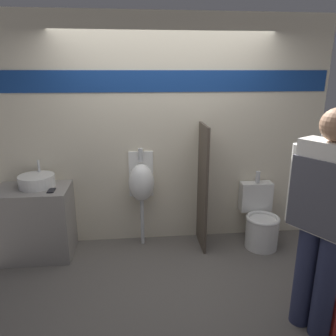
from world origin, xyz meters
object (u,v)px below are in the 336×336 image
(urinal_near_counter, at_px, (141,183))
(cell_phone, at_px, (51,191))
(person_in_vest, at_px, (325,211))
(toilet, at_px, (260,221))
(sink_basin, at_px, (37,181))

(urinal_near_counter, bearing_deg, cell_phone, -165.43)
(cell_phone, xyz_separation_m, person_in_vest, (2.32, -1.30, 0.23))
(urinal_near_counter, distance_m, toilet, 1.53)
(sink_basin, distance_m, cell_phone, 0.26)
(sink_basin, distance_m, toilet, 2.67)
(cell_phone, bearing_deg, urinal_near_counter, 14.57)
(toilet, height_order, person_in_vest, person_in_vest)
(sink_basin, distance_m, person_in_vest, 2.92)
(toilet, distance_m, person_in_vest, 1.59)
(urinal_near_counter, bearing_deg, toilet, -6.71)
(urinal_near_counter, xyz_separation_m, person_in_vest, (1.35, -1.56, 0.27))
(sink_basin, bearing_deg, cell_phone, -40.65)
(sink_basin, height_order, toilet, sink_basin)
(toilet, relative_size, person_in_vest, 0.48)
(cell_phone, distance_m, toilet, 2.47)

